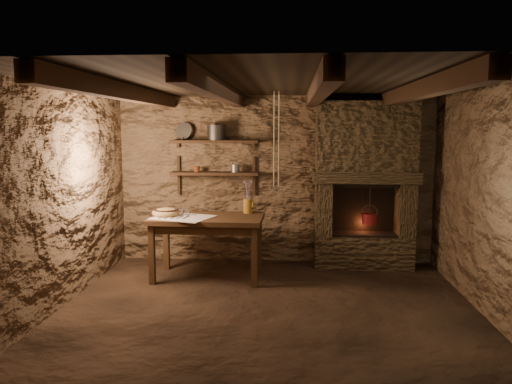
# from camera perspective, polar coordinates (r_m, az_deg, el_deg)

# --- Properties ---
(floor) EXTENTS (4.50, 4.50, 0.00)m
(floor) POSITION_cam_1_polar(r_m,az_deg,el_deg) (5.53, 1.38, -13.23)
(floor) COLOR black
(floor) RESTS_ON ground
(back_wall) EXTENTS (4.50, 0.04, 2.40)m
(back_wall) POSITION_cam_1_polar(r_m,az_deg,el_deg) (7.21, 2.16, 1.43)
(back_wall) COLOR #503925
(back_wall) RESTS_ON floor
(front_wall) EXTENTS (4.50, 0.04, 2.40)m
(front_wall) POSITION_cam_1_polar(r_m,az_deg,el_deg) (3.26, -0.22, -5.80)
(front_wall) COLOR #503925
(front_wall) RESTS_ON floor
(left_wall) EXTENTS (0.04, 4.00, 2.40)m
(left_wall) POSITION_cam_1_polar(r_m,az_deg,el_deg) (5.79, -21.44, -0.54)
(left_wall) COLOR #503925
(left_wall) RESTS_ON floor
(right_wall) EXTENTS (0.04, 4.00, 2.40)m
(right_wall) POSITION_cam_1_polar(r_m,az_deg,el_deg) (5.60, 25.10, -0.98)
(right_wall) COLOR #503925
(right_wall) RESTS_ON floor
(ceiling) EXTENTS (4.50, 4.00, 0.04)m
(ceiling) POSITION_cam_1_polar(r_m,az_deg,el_deg) (5.20, 1.46, 12.40)
(ceiling) COLOR black
(ceiling) RESTS_ON back_wall
(beam_far_left) EXTENTS (0.14, 3.95, 0.16)m
(beam_far_left) POSITION_cam_1_polar(r_m,az_deg,el_deg) (5.47, -14.75, 10.96)
(beam_far_left) COLOR black
(beam_far_left) RESTS_ON ceiling
(beam_mid_left) EXTENTS (0.14, 3.95, 0.16)m
(beam_mid_left) POSITION_cam_1_polar(r_m,az_deg,el_deg) (5.24, -4.12, 11.35)
(beam_mid_left) COLOR black
(beam_mid_left) RESTS_ON ceiling
(beam_mid_right) EXTENTS (0.14, 3.95, 0.16)m
(beam_mid_right) POSITION_cam_1_polar(r_m,az_deg,el_deg) (5.19, 7.09, 11.35)
(beam_mid_right) COLOR black
(beam_mid_right) RESTS_ON ceiling
(beam_far_right) EXTENTS (0.14, 3.95, 0.16)m
(beam_far_right) POSITION_cam_1_polar(r_m,az_deg,el_deg) (5.33, 18.09, 10.94)
(beam_far_right) COLOR black
(beam_far_right) RESTS_ON ceiling
(shelf_lower) EXTENTS (1.25, 0.30, 0.04)m
(shelf_lower) POSITION_cam_1_polar(r_m,az_deg,el_deg) (7.12, -4.73, 2.14)
(shelf_lower) COLOR black
(shelf_lower) RESTS_ON back_wall
(shelf_upper) EXTENTS (1.25, 0.30, 0.04)m
(shelf_upper) POSITION_cam_1_polar(r_m,az_deg,el_deg) (7.10, -4.77, 5.77)
(shelf_upper) COLOR black
(shelf_upper) RESTS_ON back_wall
(hearth) EXTENTS (1.43, 0.51, 2.30)m
(hearth) POSITION_cam_1_polar(r_m,az_deg,el_deg) (7.05, 12.31, 1.34)
(hearth) COLOR #3A2D1D
(hearth) RESTS_ON floor
(work_table) EXTENTS (1.44, 0.85, 0.81)m
(work_table) POSITION_cam_1_polar(r_m,az_deg,el_deg) (6.52, -5.55, -6.02)
(work_table) COLOR #362212
(work_table) RESTS_ON floor
(linen_cloth) EXTENTS (0.84, 0.76, 0.01)m
(linen_cloth) POSITION_cam_1_polar(r_m,az_deg,el_deg) (6.39, -8.30, -2.88)
(linen_cloth) COLOR silver
(linen_cloth) RESTS_ON work_table
(pewter_cutlery_row) EXTENTS (0.62, 0.41, 0.01)m
(pewter_cutlery_row) POSITION_cam_1_polar(r_m,az_deg,el_deg) (6.37, -8.35, -2.82)
(pewter_cutlery_row) COLOR gray
(pewter_cutlery_row) RESTS_ON linen_cloth
(drinking_glasses) EXTENTS (0.22, 0.07, 0.09)m
(drinking_glasses) POSITION_cam_1_polar(r_m,az_deg,el_deg) (6.51, -7.87, -2.25)
(drinking_glasses) COLOR white
(drinking_glasses) RESTS_ON linen_cloth
(stoneware_jug) EXTENTS (0.15, 0.15, 0.44)m
(stoneware_jug) POSITION_cam_1_polar(r_m,az_deg,el_deg) (6.64, -0.90, -0.82)
(stoneware_jug) COLOR #91651C
(stoneware_jug) RESTS_ON work_table
(wooden_bowl) EXTENTS (0.48, 0.48, 0.13)m
(wooden_bowl) POSITION_cam_1_polar(r_m,az_deg,el_deg) (6.54, -10.24, -2.35)
(wooden_bowl) COLOR #9C7343
(wooden_bowl) RESTS_ON work_table
(iron_stockpot) EXTENTS (0.33, 0.33, 0.19)m
(iron_stockpot) POSITION_cam_1_polar(r_m,az_deg,el_deg) (7.09, -4.54, 6.71)
(iron_stockpot) COLOR #2B2926
(iron_stockpot) RESTS_ON shelf_upper
(tin_pan) EXTENTS (0.27, 0.18, 0.25)m
(tin_pan) POSITION_cam_1_polar(r_m,az_deg,el_deg) (7.27, -8.20, 6.91)
(tin_pan) COLOR gray
(tin_pan) RESTS_ON shelf_upper
(small_kettle) EXTENTS (0.18, 0.16, 0.16)m
(small_kettle) POSITION_cam_1_polar(r_m,az_deg,el_deg) (7.08, -2.38, 2.72)
(small_kettle) COLOR gray
(small_kettle) RESTS_ON shelf_lower
(rusty_tin) EXTENTS (0.10, 0.10, 0.08)m
(rusty_tin) POSITION_cam_1_polar(r_m,az_deg,el_deg) (7.16, -6.77, 2.63)
(rusty_tin) COLOR #512510
(rusty_tin) RESTS_ON shelf_lower
(red_pot) EXTENTS (0.26, 0.26, 0.54)m
(red_pot) POSITION_cam_1_polar(r_m,az_deg,el_deg) (7.08, 12.83, -2.92)
(red_pot) COLOR maroon
(red_pot) RESTS_ON hearth
(hanging_ropes) EXTENTS (0.08, 0.08, 1.20)m
(hanging_ropes) POSITION_cam_1_polar(r_m,az_deg,el_deg) (6.22, 2.35, 6.03)
(hanging_ropes) COLOR tan
(hanging_ropes) RESTS_ON ceiling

